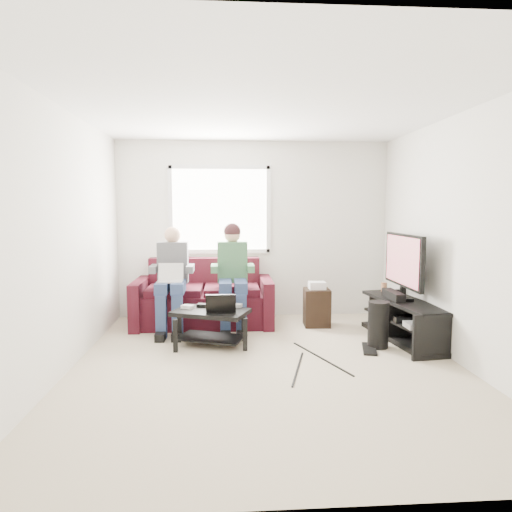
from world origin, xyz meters
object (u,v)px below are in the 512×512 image
object	(u,v)px
tv_stand	(405,323)
tv	(404,262)
sofa	(204,300)
coffee_table	(211,320)
subwoofer	(378,325)
end_table	(317,306)

from	to	relation	value
tv_stand	tv	size ratio (longest dim) A/B	1.41
sofa	tv	size ratio (longest dim) A/B	1.74
sofa	tv	bearing A→B (deg)	-20.03
coffee_table	subwoofer	xyz separation A→B (m)	(1.95, -0.21, -0.04)
sofa	subwoofer	distance (m)	2.43
tv_stand	subwoofer	world-z (taller)	subwoofer
coffee_table	end_table	size ratio (longest dim) A/B	1.59
subwoofer	tv	bearing A→B (deg)	39.87
end_table	sofa	bearing A→B (deg)	171.46
sofa	subwoofer	size ratio (longest dim) A/B	3.53
coffee_table	tv_stand	bearing A→B (deg)	0.96
coffee_table	tv	bearing A→B (deg)	3.38
tv_stand	subwoofer	xyz separation A→B (m)	(-0.42, -0.25, 0.05)
sofa	coffee_table	xyz separation A→B (m)	(0.13, -1.05, -0.02)
sofa	subwoofer	world-z (taller)	sofa
coffee_table	sofa	bearing A→B (deg)	96.96
tv	subwoofer	xyz separation A→B (m)	(-0.42, -0.35, -0.69)
coffee_table	end_table	world-z (taller)	end_table
sofa	end_table	xyz separation A→B (m)	(1.56, -0.23, -0.05)
tv_stand	subwoofer	size ratio (longest dim) A/B	2.87
coffee_table	subwoofer	size ratio (longest dim) A/B	1.81
subwoofer	tv_stand	bearing A→B (deg)	30.72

